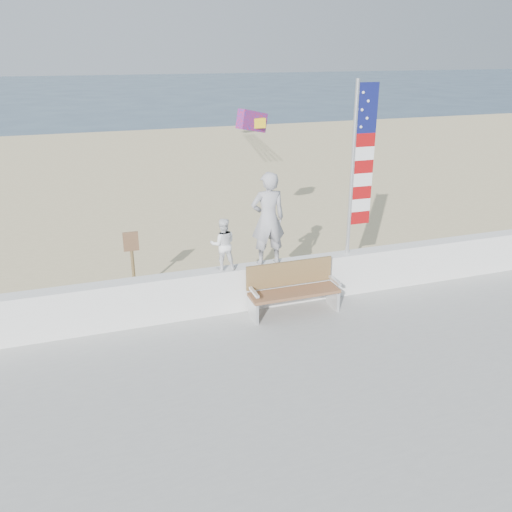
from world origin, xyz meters
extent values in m
plane|color=#2E465C|center=(0.00, 0.00, 0.00)|extent=(220.00, 220.00, 0.00)
cube|color=beige|center=(0.00, 9.00, 0.04)|extent=(90.00, 40.00, 0.08)
cube|color=white|center=(0.00, 2.00, 0.63)|extent=(30.00, 0.35, 0.90)
imported|color=#A2A1A7|center=(0.51, 2.00, 2.01)|extent=(0.70, 0.48, 1.86)
imported|color=white|center=(-0.40, 2.00, 1.59)|extent=(0.56, 0.47, 1.03)
cube|color=#8D5D3D|center=(0.87, 1.45, 0.62)|extent=(1.80, 0.50, 0.06)
cube|color=olive|center=(0.87, 1.72, 0.93)|extent=(1.80, 0.05, 0.50)
cube|color=silver|center=(0.02, 1.45, 0.38)|extent=(0.06, 0.50, 0.40)
cube|color=white|center=(0.02, 1.40, 0.78)|extent=(0.06, 0.45, 0.05)
cube|color=silver|center=(1.72, 1.45, 0.38)|extent=(0.06, 0.50, 0.40)
cube|color=white|center=(1.72, 1.40, 0.78)|extent=(0.06, 0.45, 0.05)
cylinder|color=silver|center=(2.29, 2.00, 2.83)|extent=(0.08, 0.08, 3.50)
cube|color=#0F1451|center=(2.53, 2.00, 4.03)|extent=(0.44, 0.02, 0.95)
cube|color=#9E0A0C|center=(2.53, 2.00, 1.84)|extent=(0.44, 0.02, 0.26)
cube|color=white|center=(2.53, 2.00, 2.10)|extent=(0.44, 0.02, 0.26)
cube|color=#9E0A0C|center=(2.53, 2.00, 2.37)|extent=(0.44, 0.02, 0.26)
cube|color=white|center=(2.53, 2.00, 2.63)|extent=(0.44, 0.02, 0.26)
cube|color=#9E0A0C|center=(2.53, 2.00, 2.89)|extent=(0.44, 0.02, 0.26)
cube|color=white|center=(2.53, 2.00, 3.16)|extent=(0.44, 0.02, 0.26)
cube|color=#9E0A0C|center=(2.53, 2.00, 3.42)|extent=(0.44, 0.02, 0.26)
sphere|color=white|center=(2.41, 1.98, 3.68)|extent=(0.06, 0.06, 0.06)
sphere|color=white|center=(2.53, 1.98, 3.84)|extent=(0.06, 0.06, 0.06)
sphere|color=white|center=(2.41, 1.98, 4.00)|extent=(0.06, 0.06, 0.06)
sphere|color=white|center=(2.53, 1.98, 4.16)|extent=(0.06, 0.06, 0.06)
sphere|color=white|center=(2.41, 1.98, 4.32)|extent=(0.06, 0.06, 0.06)
cube|color=red|center=(1.22, 5.09, 3.48)|extent=(0.90, 0.63, 0.62)
cube|color=yellow|center=(1.37, 5.09, 3.43)|extent=(0.32, 0.24, 0.23)
cylinder|color=brown|center=(-1.99, 3.51, 0.68)|extent=(0.07, 0.07, 1.20)
cube|color=brown|center=(-1.99, 3.49, 1.33)|extent=(0.32, 0.03, 0.42)
camera|label=1|loc=(-2.96, -7.43, 5.11)|focal=38.00mm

